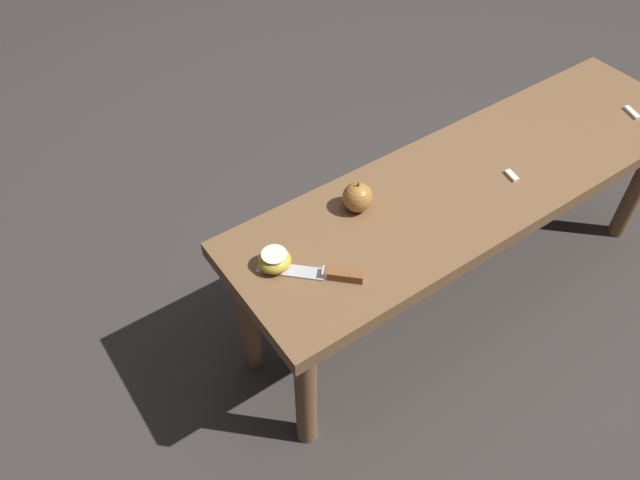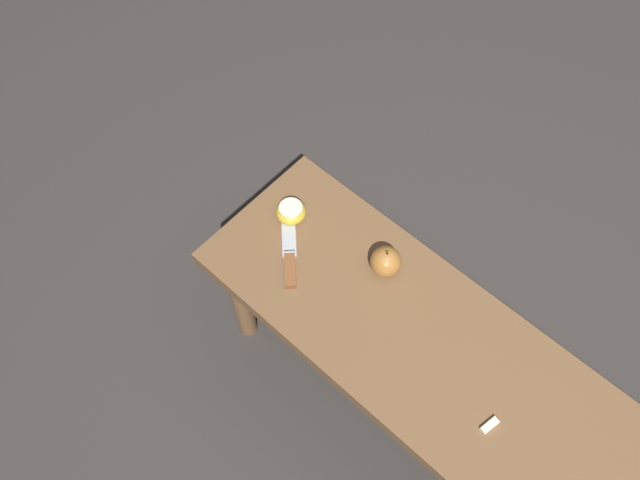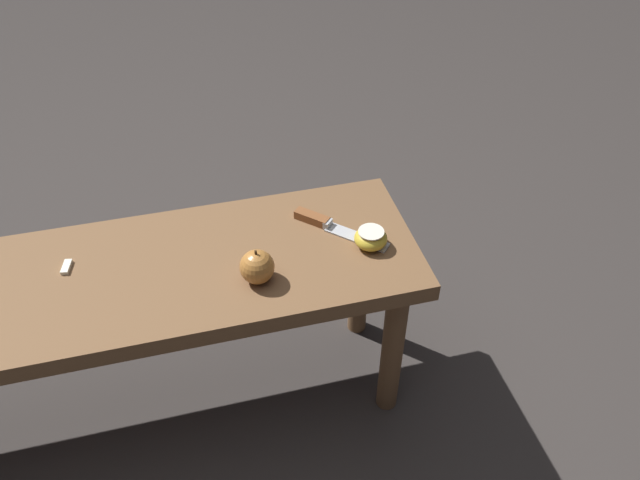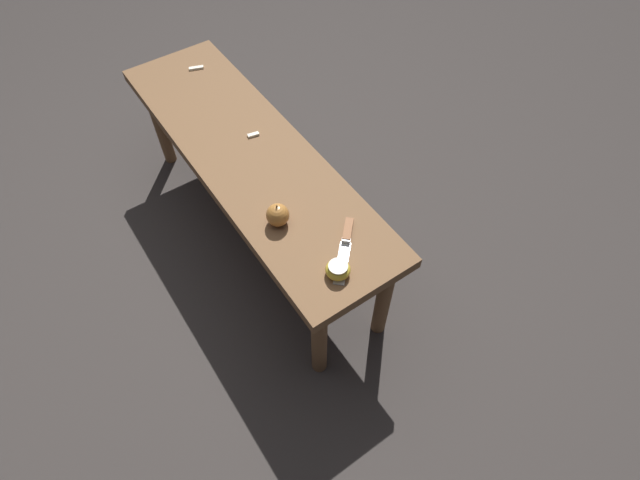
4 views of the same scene
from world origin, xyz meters
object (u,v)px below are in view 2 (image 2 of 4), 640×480
object	(u,v)px
wooden_bench	(472,395)
apple_cut	(290,211)
apple_whole	(384,260)
knife	(288,256)

from	to	relation	value
wooden_bench	apple_cut	world-z (taller)	apple_cut
wooden_bench	apple_whole	size ratio (longest dim) A/B	16.93
wooden_bench	apple_cut	xyz separation A→B (m)	(-0.56, 0.04, 0.08)
wooden_bench	apple_whole	bearing A→B (deg)	165.99
apple_cut	knife	bearing A→B (deg)	-48.27
knife	apple_cut	size ratio (longest dim) A/B	2.56
apple_whole	apple_cut	size ratio (longest dim) A/B	1.11
wooden_bench	knife	bearing A→B (deg)	-174.74
wooden_bench	apple_cut	distance (m)	0.57
knife	apple_cut	xyz separation A→B (m)	(-0.07, 0.08, 0.01)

